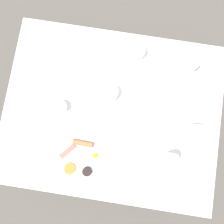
% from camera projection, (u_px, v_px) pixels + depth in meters
% --- Properties ---
extents(ground_plane, '(8.00, 8.00, 0.00)m').
position_uv_depth(ground_plane, '(112.00, 122.00, 1.89)').
color(ground_plane, '#4C4742').
extents(table, '(0.93, 1.18, 0.70)m').
position_uv_depth(table, '(112.00, 114.00, 1.25)').
color(table, silver).
rests_on(table, ground_plane).
extents(breakfast_plate, '(0.30, 0.30, 0.04)m').
position_uv_depth(breakfast_plate, '(81.00, 157.00, 1.15)').
color(breakfast_plate, white).
rests_on(breakfast_plate, table).
extents(teapot_near, '(0.17, 0.13, 0.13)m').
position_uv_depth(teapot_near, '(194.00, 135.00, 1.12)').
color(teapot_near, white).
rests_on(teapot_near, table).
extents(teapot_far, '(0.18, 0.12, 0.13)m').
position_uv_depth(teapot_far, '(189.00, 62.00, 1.17)').
color(teapot_far, white).
rests_on(teapot_far, table).
extents(teacup_with_saucer_left, '(0.15, 0.15, 0.07)m').
position_uv_depth(teacup_with_saucer_left, '(110.00, 93.00, 1.17)').
color(teacup_with_saucer_left, white).
rests_on(teacup_with_saucer_left, table).
extents(teacup_with_saucer_right, '(0.15, 0.15, 0.07)m').
position_uv_depth(teacup_with_saucer_right, '(137.00, 52.00, 1.20)').
color(teacup_with_saucer_right, white).
rests_on(teacup_with_saucer_right, table).
extents(water_glass_tall, '(0.07, 0.07, 0.12)m').
position_uv_depth(water_glass_tall, '(170.00, 159.00, 1.10)').
color(water_glass_tall, white).
rests_on(water_glass_tall, table).
extents(creamer_jug, '(0.09, 0.07, 0.06)m').
position_uv_depth(creamer_jug, '(61.00, 106.00, 1.16)').
color(creamer_jug, white).
rests_on(creamer_jug, table).
extents(napkin_folded, '(0.17, 0.15, 0.01)m').
position_uv_depth(napkin_folded, '(69.00, 78.00, 1.21)').
color(napkin_folded, white).
rests_on(napkin_folded, table).
extents(fork_by_plate, '(0.02, 0.18, 0.00)m').
position_uv_depth(fork_by_plate, '(29.00, 96.00, 1.20)').
color(fork_by_plate, silver).
rests_on(fork_by_plate, table).
extents(knife_by_plate, '(0.19, 0.06, 0.00)m').
position_uv_depth(knife_by_plate, '(160.00, 99.00, 1.19)').
color(knife_by_plate, silver).
rests_on(knife_by_plate, table).
extents(spoon_for_tea, '(0.11, 0.14, 0.00)m').
position_uv_depth(spoon_for_tea, '(14.00, 152.00, 1.16)').
color(spoon_for_tea, silver).
rests_on(spoon_for_tea, table).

